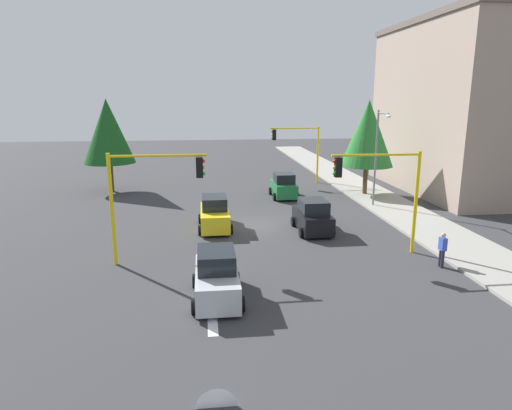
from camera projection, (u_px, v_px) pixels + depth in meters
The scene contains 15 objects.
ground_plane at pixel (256, 225), 28.53m from camera, with size 120.00×120.00×0.00m, color #353538.
sidewalk_kerb at pixel (384, 202), 34.54m from camera, with size 80.00×4.00×0.15m, color gray.
lane_arrow_near at pixel (212, 311), 17.06m from camera, with size 2.40×1.10×1.10m.
apartment_block at pixel (461, 107), 37.94m from camera, with size 17.18×9.30×14.09m.
traffic_signal_near_right at pixel (151, 186), 21.20m from camera, with size 0.36×4.59×5.38m.
traffic_signal_near_left at pixel (382, 182), 22.51m from camera, with size 0.36×4.59×5.27m.
traffic_signal_far_left at pixel (298, 143), 41.83m from camera, with size 0.36×4.59×5.26m.
street_lamp_curbside at pixel (378, 148), 32.06m from camera, with size 2.15×0.28×7.00m.
tree_roadside_mid at pixel (368, 133), 36.23m from camera, with size 4.22×4.22×7.71m.
tree_opposite_side at pixel (108, 131), 37.69m from camera, with size 4.26×4.26×7.79m.
car_yellow at pixel (215, 214), 27.73m from camera, with size 4.19×2.02×1.98m.
car_green at pixel (284, 186), 36.38m from camera, with size 3.68×2.01×1.98m.
car_black at pixel (313, 217), 27.08m from camera, with size 3.89×2.04×1.98m.
car_silver at pixel (217, 277), 17.97m from camera, with size 3.93×1.99×1.98m.
pedestrian_crossing at pixel (442, 249), 21.31m from camera, with size 0.40×0.24×1.70m.
Camera 1 is at (27.27, -3.19, 7.85)m, focal length 31.76 mm.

